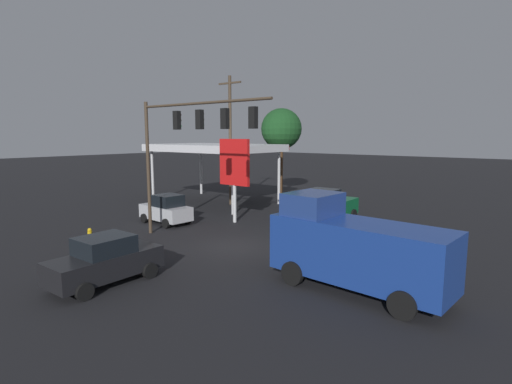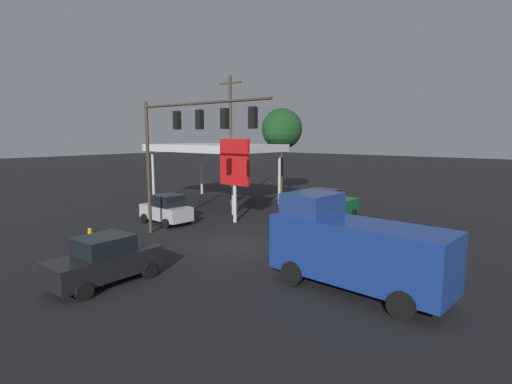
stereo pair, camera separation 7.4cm
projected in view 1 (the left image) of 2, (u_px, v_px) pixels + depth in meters
The scene contains 11 objects.
ground_plane at pixel (233, 247), 21.24m from camera, with size 200.00×200.00×0.00m, color black.
traffic_signal_assembly at pixel (188, 133), 21.18m from camera, with size 9.21×0.43×7.80m.
utility_pole at pixel (230, 138), 33.41m from camera, with size 2.40×0.26×10.73m.
gas_station_canopy at pixel (214, 148), 34.51m from camera, with size 10.81×7.15×5.11m.
price_sign at pixel (234, 165), 26.64m from camera, with size 2.45×0.27×5.64m.
sedan_waiting at pixel (105, 260), 15.84m from camera, with size 2.13×4.43×1.93m.
pickup_parked at pixel (328, 207), 26.72m from camera, with size 2.36×5.25×2.40m.
hatchback_crossing at pixel (166, 210), 26.68m from camera, with size 3.89×2.13×1.97m.
delivery_truck at pixel (354, 247), 15.04m from camera, with size 6.94×2.93×3.58m.
street_tree at pixel (281, 129), 37.12m from camera, with size 3.79×3.79×8.36m.
fire_hydrant at pixel (90, 236), 21.72m from camera, with size 0.24×0.24×0.88m.
Camera 1 is at (-13.86, 15.32, 5.88)m, focal length 28.00 mm.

